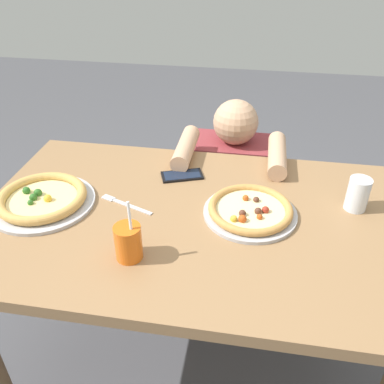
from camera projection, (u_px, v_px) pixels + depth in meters
The scene contains 9 objects.
ground_plane at pixel (190, 357), 1.74m from camera, with size 8.00×8.00×0.00m, color #4C4C51.
dining_table at pixel (190, 240), 1.39m from camera, with size 1.37×0.86×0.75m.
pizza_near at pixel (42, 199), 1.37m from camera, with size 0.34×0.34×0.04m.
pizza_far at pixel (250, 210), 1.32m from camera, with size 0.30×0.30×0.04m.
drink_cup_colored at pixel (128, 242), 1.14m from camera, with size 0.08×0.08×0.19m.
water_cup_clear at pixel (358, 194), 1.33m from camera, with size 0.07×0.07×0.11m.
fork at pixel (124, 204), 1.38m from camera, with size 0.20×0.09×0.00m.
cell_phone at pixel (182, 175), 1.52m from camera, with size 0.17×0.12×0.01m.
diner_seated at pixel (231, 199), 2.01m from camera, with size 0.43×0.53×0.91m.
Camera 1 is at (0.18, -1.05, 1.55)m, focal length 38.69 mm.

